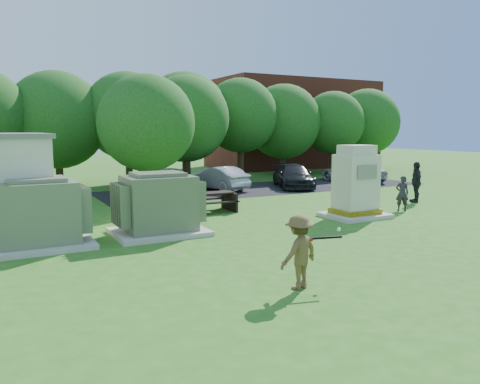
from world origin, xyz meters
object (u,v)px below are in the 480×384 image
car_silver_b (352,173)px  person_by_generator (402,193)px  batter (299,252)px  person_walking_right (416,182)px  car_dark (293,176)px  transformer_left (38,215)px  car_silver_a (218,178)px  picnic_table (212,200)px  generator_cabinet (356,186)px  person_at_picnic (191,199)px  transformer_right (159,205)px  car_white (172,180)px

car_silver_b → person_by_generator: bearing=52.5°
batter → person_walking_right: 14.30m
car_dark → car_silver_b: bearing=29.1°
person_walking_right → car_dark: person_walking_right is taller
transformer_left → person_by_generator: transformer_left is taller
car_silver_a → picnic_table: bearing=48.5°
generator_cabinet → car_silver_a: generator_cabinet is taller
person_at_picnic → generator_cabinet: bearing=-58.7°
car_silver_a → car_dark: bearing=153.2°
transformer_right → car_silver_b: 18.79m
person_at_picnic → car_silver_b: (14.63, 7.51, -0.21)m
generator_cabinet → picnic_table: size_ratio=1.48×
batter → car_dark: batter is taller
picnic_table → car_silver_b: bearing=24.7°
picnic_table → person_walking_right: bearing=-12.6°
generator_cabinet → car_white: bearing=110.7°
car_silver_a → car_silver_b: 9.74m
generator_cabinet → car_silver_b: bearing=48.9°
generator_cabinet → person_by_generator: 2.85m
transformer_left → car_silver_b: 22.10m
picnic_table → batter: bearing=-103.8°
batter → person_at_picnic: (0.85, 8.25, 0.02)m
picnic_table → person_walking_right: person_walking_right is taller
transformer_right → generator_cabinet: 7.89m
car_silver_a → car_dark: car_dark is taller
person_at_picnic → car_silver_a: bearing=21.1°
transformer_left → person_walking_right: size_ratio=1.54×
picnic_table → car_silver_a: bearing=62.5°
person_by_generator → car_silver_b: 11.28m
transformer_right → person_at_picnic: bearing=41.3°
generator_cabinet → car_silver_a: bearing=96.2°
transformer_right → person_at_picnic: 2.41m
picnic_table → person_by_generator: (7.30, -3.64, 0.24)m
batter → car_silver_b: bearing=-149.4°
transformer_left → generator_cabinet: 11.57m
transformer_left → person_by_generator: size_ratio=1.98×
person_walking_right → person_at_picnic: bearing=-62.0°
transformer_left → transformer_right: (3.70, 0.00, 0.00)m
transformer_right → car_silver_a: size_ratio=0.72×
person_at_picnic → car_silver_a: 9.36m
person_walking_right → car_silver_a: 10.79m
person_walking_right → car_dark: 7.87m
person_by_generator → generator_cabinet: bearing=38.9°
generator_cabinet → car_white: 11.05m
batter → generator_cabinet: bearing=-154.3°
transformer_right → transformer_left: bearing=180.0°
transformer_left → generator_cabinet: (11.54, -0.77, 0.29)m
transformer_left → person_at_picnic: (5.51, 1.59, -0.13)m
person_walking_right → car_white: size_ratio=0.46×
person_walking_right → car_silver_a: bearing=-112.0°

